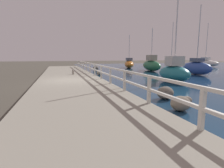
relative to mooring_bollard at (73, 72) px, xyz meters
The scene contains 15 objects.
ground_plane 3.80m from the mooring_bollard, 96.86° to the right, with size 120.00×120.00×0.00m, color #4C473D.
dock_walkway 3.79m from the mooring_bollard, 96.86° to the right, with size 4.46×36.00×0.23m.
railing 4.13m from the mooring_bollard, 65.86° to the right, with size 0.10×32.50×0.97m.
boulder_upstream 11.02m from the mooring_bollard, 71.64° to the right, with size 0.40×0.36×0.30m.
boulder_far_strip 2.82m from the mooring_bollard, 20.67° to the left, with size 0.58×0.52×0.43m.
boulder_downstream 7.53m from the mooring_bollard, 62.74° to the left, with size 0.77×0.69×0.58m.
boulder_water_edge 11.43m from the mooring_bollard, 76.62° to the right, with size 0.68×0.61×0.51m.
boulder_near_dock 10.03m from the mooring_bollard, 71.95° to the right, with size 0.73×0.66×0.55m.
mooring_bollard is the anchor object (origin of this frame).
sailboat_white 26.36m from the mooring_bollard, 21.83° to the left, with size 1.78×5.50×7.64m.
sailboat_orange 13.92m from the mooring_bollard, 46.51° to the left, with size 2.51×4.44×5.12m.
sailboat_teal 8.50m from the mooring_bollard, 37.28° to the right, with size 1.49×3.05×6.82m.
sailboat_green 10.76m from the mooring_bollard, 21.13° to the left, with size 1.80×5.07×5.26m.
sailboat_navy 17.62m from the mooring_bollard, 26.34° to the left, with size 2.43×4.98×6.96m.
sailboat_blue 12.18m from the mooring_bollard, ahead, with size 1.09×3.82×6.72m.
Camera 1 is at (-0.79, -12.15, 1.82)m, focal length 28.00 mm.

